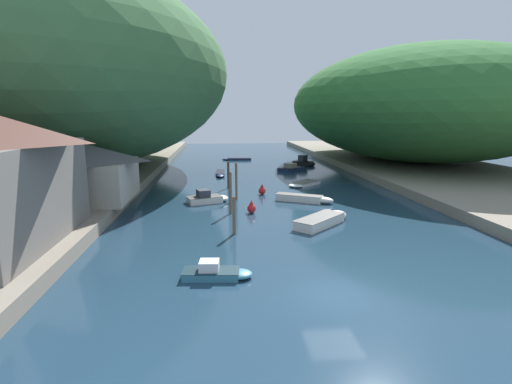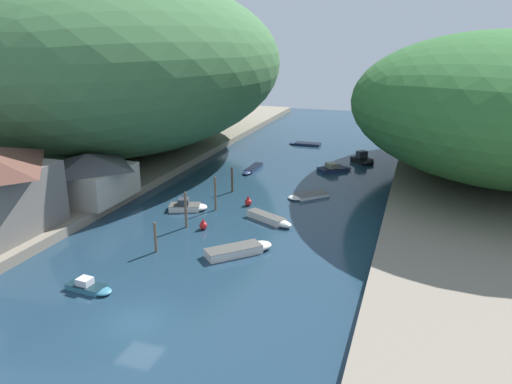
% 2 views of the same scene
% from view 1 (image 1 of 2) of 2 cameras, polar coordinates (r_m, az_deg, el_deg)
% --- Properties ---
extents(water_surface, '(130.00, 130.00, 0.00)m').
position_cam_1_polar(water_surface, '(47.78, 0.88, 1.23)').
color(water_surface, '#1E384C').
rests_on(water_surface, ground).
extents(left_bank, '(22.00, 120.00, 0.93)m').
position_cam_1_polar(left_bank, '(51.14, -27.49, 1.15)').
color(left_bank, gray).
rests_on(left_bank, ground).
extents(right_bank, '(22.00, 120.00, 0.93)m').
position_cam_1_polar(right_bank, '(55.96, 26.63, 1.99)').
color(right_bank, gray).
rests_on(right_bank, ground).
extents(hillside_left, '(43.60, 61.04, 24.71)m').
position_cam_1_polar(hillside_left, '(60.60, -26.00, 14.85)').
color(hillside_left, '#3D6B3D').
rests_on(hillside_left, left_bank).
extents(hillside_right, '(37.05, 51.87, 17.22)m').
position_cam_1_polar(hillside_right, '(68.26, 21.76, 11.48)').
color(hillside_right, '#2D662D').
rests_on(hillside_right, right_bank).
extents(boathouse_shed, '(7.89, 8.47, 4.85)m').
position_cam_1_polar(boathouse_shed, '(36.87, -23.13, 2.77)').
color(boathouse_shed, '#B2A899').
rests_on(boathouse_shed, left_bank).
extents(boat_far_upstream, '(4.79, 4.57, 1.13)m').
position_cam_1_polar(boat_far_upstream, '(58.79, 5.23, 3.40)').
color(boat_far_upstream, navy).
rests_on(boat_far_upstream, water_surface).
extents(boat_white_cruiser, '(1.21, 5.78, 0.43)m').
position_cam_1_polar(boat_white_cruiser, '(54.35, -5.12, 2.63)').
color(boat_white_cruiser, navy).
rests_on(boat_white_cruiser, water_surface).
extents(boat_red_skiff, '(5.35, 5.32, 0.70)m').
position_cam_1_polar(boat_red_skiff, '(30.82, 9.74, -3.85)').
color(boat_red_skiff, silver).
rests_on(boat_red_skiff, water_surface).
extents(boat_near_quay, '(4.26, 2.87, 1.25)m').
position_cam_1_polar(boat_near_quay, '(37.86, -6.81, -0.88)').
color(boat_near_quay, silver).
rests_on(boat_near_quay, water_surface).
extents(boat_far_right_bank, '(3.86, 3.91, 1.65)m').
position_cam_1_polar(boat_far_right_bank, '(64.65, 7.00, 4.21)').
color(boat_far_right_bank, black).
rests_on(boat_far_right_bank, water_surface).
extents(boat_small_dinghy, '(4.67, 4.66, 0.40)m').
position_cam_1_polar(boat_small_dinghy, '(46.72, 6.70, 1.18)').
color(boat_small_dinghy, white).
rests_on(boat_small_dinghy, water_surface).
extents(boat_open_rowboat, '(3.66, 1.59, 0.91)m').
position_cam_1_polar(boat_open_rowboat, '(20.84, -5.50, -11.37)').
color(boat_open_rowboat, teal).
rests_on(boat_open_rowboat, water_surface).
extents(boat_navy_launch, '(5.43, 3.65, 0.65)m').
position_cam_1_polar(boat_navy_launch, '(38.06, 7.16, -0.94)').
color(boat_navy_launch, silver).
rests_on(boat_navy_launch, water_surface).
extents(boat_cabin_cruiser, '(5.23, 1.85, 0.39)m').
position_cam_1_polar(boat_cabin_cruiser, '(72.15, -2.90, 4.75)').
color(boat_cabin_cruiser, navy).
rests_on(boat_cabin_cruiser, water_surface).
extents(mooring_post_second, '(0.24, 0.24, 2.69)m').
position_cam_1_polar(mooring_post_second, '(27.58, -3.15, -3.34)').
color(mooring_post_second, brown).
rests_on(mooring_post_second, water_surface).
extents(mooring_post_middle, '(0.25, 0.25, 3.55)m').
position_cam_1_polar(mooring_post_middle, '(33.18, -3.68, -0.09)').
color(mooring_post_middle, brown).
rests_on(mooring_post_middle, water_surface).
extents(mooring_post_fourth, '(0.23, 0.23, 3.63)m').
position_cam_1_polar(mooring_post_fourth, '(38.50, -2.84, 1.55)').
color(mooring_post_fourth, brown).
rests_on(mooring_post_fourth, water_surface).
extents(mooring_post_farthest, '(0.26, 0.26, 3.00)m').
position_cam_1_polar(mooring_post_farthest, '(44.78, -3.97, 2.49)').
color(mooring_post_farthest, '#4C3D2D').
rests_on(mooring_post_farthest, water_surface).
extents(channel_buoy_near, '(0.74, 0.74, 1.11)m').
position_cam_1_polar(channel_buoy_near, '(41.26, 0.88, 0.25)').
color(channel_buoy_near, red).
rests_on(channel_buoy_near, water_surface).
extents(channel_buoy_far, '(0.74, 0.74, 1.11)m').
position_cam_1_polar(channel_buoy_far, '(33.59, -0.65, -2.29)').
color(channel_buoy_far, red).
rests_on(channel_buoy_far, water_surface).
extents(person_on_quay, '(0.23, 0.38, 1.69)m').
position_cam_1_polar(person_on_quay, '(36.37, -19.47, 0.48)').
color(person_on_quay, '#282D3D').
rests_on(person_on_quay, left_bank).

